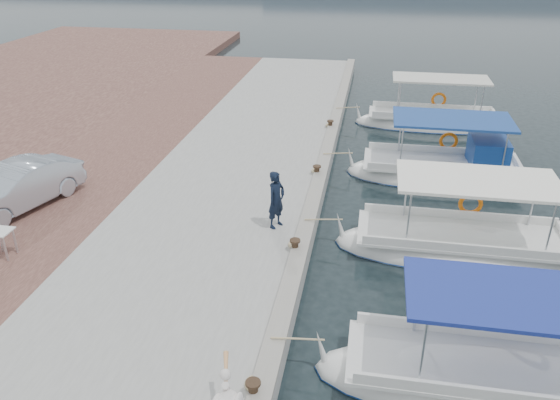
% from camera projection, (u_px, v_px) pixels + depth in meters
% --- Properties ---
extents(ground, '(400.00, 400.00, 0.00)m').
position_uv_depth(ground, '(300.00, 302.00, 12.98)').
color(ground, black).
rests_on(ground, ground).
extents(concrete_quay, '(6.00, 40.00, 0.50)m').
position_uv_depth(concrete_quay, '(230.00, 194.00, 17.75)').
color(concrete_quay, gray).
rests_on(concrete_quay, ground).
extents(quay_curb, '(0.44, 40.00, 0.12)m').
position_uv_depth(quay_curb, '(315.00, 192.00, 17.19)').
color(quay_curb, gray).
rests_on(quay_curb, concrete_quay).
extents(cobblestone_strip, '(4.00, 40.00, 0.50)m').
position_uv_depth(cobblestone_strip, '(88.00, 183.00, 18.53)').
color(cobblestone_strip, brown).
rests_on(cobblestone_strip, ground).
extents(fishing_caique_b, '(7.07, 2.16, 2.83)m').
position_uv_depth(fishing_caique_b, '(497.00, 386.00, 10.44)').
color(fishing_caique_b, silver).
rests_on(fishing_caique_b, ground).
extents(fishing_caique_c, '(6.84, 2.35, 2.83)m').
position_uv_depth(fishing_caique_c, '(460.00, 249.00, 14.93)').
color(fishing_caique_c, silver).
rests_on(fishing_caique_c, ground).
extents(fishing_caique_d, '(6.65, 2.49, 2.83)m').
position_uv_depth(fishing_caique_d, '(443.00, 173.00, 19.44)').
color(fishing_caique_d, silver).
rests_on(fishing_caique_d, ground).
extents(fishing_caique_e, '(6.87, 2.05, 2.83)m').
position_uv_depth(fishing_caique_e, '(431.00, 124.00, 24.61)').
color(fishing_caique_e, silver).
rests_on(fishing_caique_e, ground).
extents(mooring_bollards, '(0.28, 20.28, 0.33)m').
position_uv_depth(mooring_bollards, '(295.00, 244.00, 14.06)').
color(mooring_bollards, black).
rests_on(mooring_bollards, concrete_quay).
extents(fisherman, '(0.63, 0.72, 1.65)m').
position_uv_depth(fisherman, '(276.00, 200.00, 14.96)').
color(fisherman, black).
rests_on(fisherman, concrete_quay).
extents(parked_car, '(2.55, 4.25, 1.32)m').
position_uv_depth(parked_car, '(18.00, 187.00, 16.08)').
color(parked_car, '#AFBAC8').
rests_on(parked_car, cobblestone_strip).
extents(folding_table, '(0.55, 0.55, 0.73)m').
position_uv_depth(folding_table, '(1.00, 238.00, 13.68)').
color(folding_table, silver).
rests_on(folding_table, cobblestone_strip).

